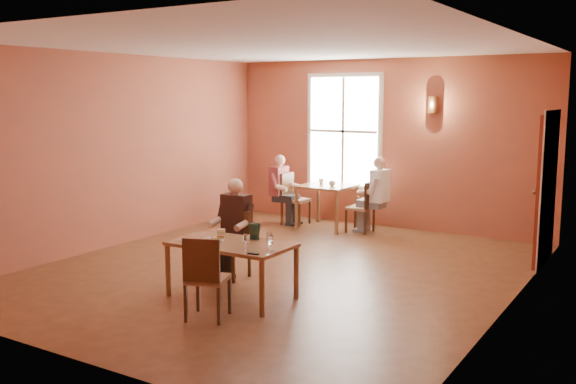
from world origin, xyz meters
The scene contains 29 objects.
ground centered at (0.00, 0.00, 0.00)m, with size 6.00×7.00×0.01m, color brown.
wall_back centered at (0.00, 3.50, 1.50)m, with size 6.00×0.04×3.00m, color brown.
wall_front centered at (0.00, -3.50, 1.50)m, with size 6.00×0.04×3.00m, color brown.
wall_left centered at (-3.00, 0.00, 1.50)m, with size 0.04×7.00×3.00m, color brown.
wall_right centered at (3.00, 0.00, 1.50)m, with size 0.04×7.00×3.00m, color brown.
ceiling centered at (0.00, 0.00, 3.00)m, with size 6.00×7.00×0.04m, color white.
window centered at (-0.80, 3.45, 1.70)m, with size 1.36×0.10×1.96m, color white.
door centered at (2.94, 2.30, 1.05)m, with size 0.12×1.04×2.10m, color maroon.
wall_sconce centered at (0.90, 3.40, 2.20)m, with size 0.16×0.16×0.28m, color brown.
main_table centered at (0.16, -1.31, 0.33)m, with size 1.41×0.80×0.66m, color brown, non-canonical shape.
chair_diner_main centered at (-0.34, -0.66, 0.43)m, with size 0.38×0.38×0.87m, color brown, non-canonical shape.
diner_main centered at (-0.34, -0.69, 0.62)m, with size 0.49×0.49×1.23m, color black, non-canonical shape.
chair_empty centered at (0.36, -2.01, 0.45)m, with size 0.40×0.40×0.91m, color #41240D, non-canonical shape.
plate_food centered at (-0.09, -1.35, 0.68)m, with size 0.26×0.26×0.03m, color silver.
sandwich centered at (-0.04, -1.25, 0.72)m, with size 0.09×0.08×0.11m, color #DBB55E.
goblet_a centered at (0.64, -1.25, 0.75)m, with size 0.07×0.07×0.17m, color white, non-canonical shape.
goblet_b centered at (0.78, -1.42, 0.76)m, with size 0.07×0.07×0.19m, color white, non-canonical shape.
goblet_c centered at (0.51, -1.51, 0.76)m, with size 0.07×0.07×0.19m, color white, non-canonical shape.
menu_stand centered at (0.30, -1.04, 0.76)m, with size 0.12×0.06×0.20m, color #1D3526.
knife centered at (0.13, -1.58, 0.66)m, with size 0.18×0.01×0.00m, color white.
napkin centered at (-0.33, -1.50, 0.67)m, with size 0.17×0.17×0.01m, color white.
sunglasses centered at (0.70, -1.64, 0.67)m, with size 0.13×0.04×0.02m, color black.
second_table centered at (-0.79, 2.81, 0.39)m, with size 0.88×0.88×0.78m, color brown, non-canonical shape.
chair_diner_white centered at (-0.14, 2.81, 0.45)m, with size 0.39×0.39×0.89m, color #402915, non-canonical shape.
diner_white centered at (-0.11, 2.81, 0.64)m, with size 0.51×0.51×1.28m, color silver, non-canonical shape.
chair_diner_maroon centered at (-1.44, 2.81, 0.47)m, with size 0.42×0.42×0.94m, color #422614, non-canonical shape.
diner_maroon centered at (-1.47, 2.81, 0.62)m, with size 0.49×0.49×1.23m, color maroon, non-canonical shape.
cup_a centered at (-0.66, 2.75, 0.82)m, with size 0.12×0.12×0.09m, color beige.
cup_b centered at (-0.95, 2.89, 0.82)m, with size 0.10×0.10×0.09m, color white.
Camera 1 is at (4.54, -7.16, 2.36)m, focal length 40.00 mm.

